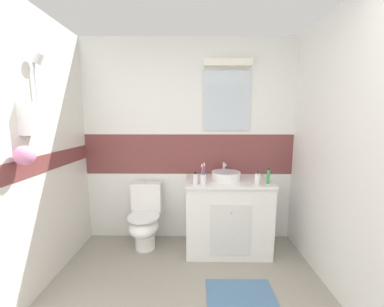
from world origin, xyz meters
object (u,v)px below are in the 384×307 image
Objects in this scene: sink_basin at (226,175)px; lotion_bottle_short at (195,179)px; toilet at (145,218)px; toothbrush_cup at (203,178)px; toothpaste_tube_upright at (268,176)px; soap_dispenser at (257,179)px.

sink_basin is 2.76× the size of lotion_bottle_short.
toothbrush_cup reaches higher than toilet.
lotion_bottle_short is at bearing -151.95° from sink_basin.
sink_basin is 0.46m from toothpaste_tube_upright.
soap_dispenser is 1.14× the size of lotion_bottle_short.
soap_dispenser is (1.26, -0.22, 0.55)m from toilet.
toilet is 1.39m from soap_dispenser.
toothbrush_cup reaches higher than soap_dispenser.
sink_basin is 1.09m from toilet.
sink_basin is at bearing 160.93° from toothpaste_tube_upright.
lotion_bottle_short is at bearing -20.76° from toilet.
soap_dispenser is 0.66m from lotion_bottle_short.
toilet is at bearing 172.04° from toothpaste_tube_upright.
toothpaste_tube_upright is (0.70, 0.01, 0.02)m from toothbrush_cup.
sink_basin reaches higher than soap_dispenser.
toilet is at bearing 159.24° from lotion_bottle_short.
sink_basin and toothpaste_tube_upright have the same top height.
toothpaste_tube_upright is at bearing -19.07° from sink_basin.
lotion_bottle_short is at bearing -177.42° from toothpaste_tube_upright.
soap_dispenser reaches higher than toilet.
toothpaste_tube_upright reaches higher than soap_dispenser.
toilet is 4.48× the size of toothpaste_tube_upright.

